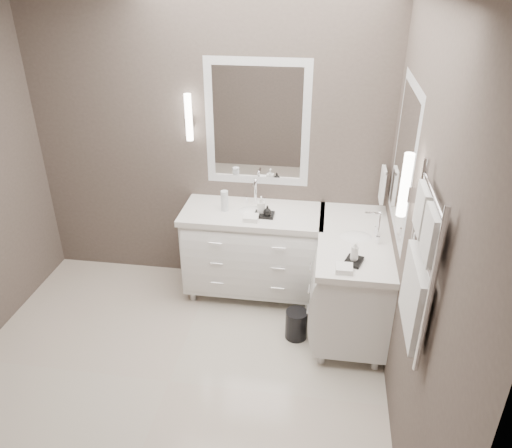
# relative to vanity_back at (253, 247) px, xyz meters

# --- Properties ---
(floor) EXTENTS (3.20, 3.00, 0.01)m
(floor) POSITION_rel_vanity_back_xyz_m (-0.45, -1.23, -0.49)
(floor) COLOR beige
(floor) RESTS_ON ground
(wall_back) EXTENTS (3.20, 0.01, 2.70)m
(wall_back) POSITION_rel_vanity_back_xyz_m (-0.45, 0.28, 0.86)
(wall_back) COLOR #504540
(wall_back) RESTS_ON floor
(wall_front) EXTENTS (3.20, 0.01, 2.70)m
(wall_front) POSITION_rel_vanity_back_xyz_m (-0.45, -2.73, 0.86)
(wall_front) COLOR #504540
(wall_front) RESTS_ON floor
(wall_right) EXTENTS (0.01, 3.00, 2.70)m
(wall_right) POSITION_rel_vanity_back_xyz_m (1.15, -1.23, 0.86)
(wall_right) COLOR #504540
(wall_right) RESTS_ON floor
(vanity_back) EXTENTS (1.24, 0.59, 0.97)m
(vanity_back) POSITION_rel_vanity_back_xyz_m (0.00, 0.00, 0.00)
(vanity_back) COLOR white
(vanity_back) RESTS_ON floor
(vanity_right) EXTENTS (0.59, 1.24, 0.97)m
(vanity_right) POSITION_rel_vanity_back_xyz_m (0.88, -0.33, 0.00)
(vanity_right) COLOR white
(vanity_right) RESTS_ON floor
(mirror_back) EXTENTS (0.90, 0.02, 1.10)m
(mirror_back) POSITION_rel_vanity_back_xyz_m (-0.00, 0.26, 1.06)
(mirror_back) COLOR white
(mirror_back) RESTS_ON wall_back
(mirror_right) EXTENTS (0.02, 0.90, 1.10)m
(mirror_right) POSITION_rel_vanity_back_xyz_m (1.14, -0.43, 1.06)
(mirror_right) COLOR white
(mirror_right) RESTS_ON wall_right
(sconce_back) EXTENTS (0.06, 0.06, 0.40)m
(sconce_back) POSITION_rel_vanity_back_xyz_m (-0.58, 0.20, 1.11)
(sconce_back) COLOR white
(sconce_back) RESTS_ON wall_back
(sconce_right) EXTENTS (0.06, 0.06, 0.40)m
(sconce_right) POSITION_rel_vanity_back_xyz_m (1.08, -1.01, 1.11)
(sconce_right) COLOR white
(sconce_right) RESTS_ON wall_right
(towel_bar_corner) EXTENTS (0.03, 0.22, 0.30)m
(towel_bar_corner) POSITION_rel_vanity_back_xyz_m (1.09, 0.13, 0.63)
(towel_bar_corner) COLOR white
(towel_bar_corner) RESTS_ON wall_right
(towel_ladder) EXTENTS (0.06, 0.58, 0.90)m
(towel_ladder) POSITION_rel_vanity_back_xyz_m (1.10, -1.63, 0.91)
(towel_ladder) COLOR white
(towel_ladder) RESTS_ON wall_right
(waste_bin) EXTENTS (0.23, 0.23, 0.26)m
(waste_bin) POSITION_rel_vanity_back_xyz_m (0.45, -0.58, -0.36)
(waste_bin) COLOR black
(waste_bin) RESTS_ON floor
(amenity_tray_back) EXTENTS (0.17, 0.13, 0.03)m
(amenity_tray_back) POSITION_rel_vanity_back_xyz_m (0.11, -0.08, 0.38)
(amenity_tray_back) COLOR black
(amenity_tray_back) RESTS_ON vanity_back
(amenity_tray_right) EXTENTS (0.16, 0.18, 0.02)m
(amenity_tray_right) POSITION_rel_vanity_back_xyz_m (0.85, -0.71, 0.38)
(amenity_tray_right) COLOR black
(amenity_tray_right) RESTS_ON vanity_right
(water_bottle) EXTENTS (0.08, 0.08, 0.18)m
(water_bottle) POSITION_rel_vanity_back_xyz_m (-0.24, -0.02, 0.46)
(water_bottle) COLOR silver
(water_bottle) RESTS_ON vanity_back
(soap_bottle_a) EXTENTS (0.08, 0.08, 0.14)m
(soap_bottle_a) POSITION_rel_vanity_back_xyz_m (0.08, -0.06, 0.46)
(soap_bottle_a) COLOR white
(soap_bottle_a) RESTS_ON amenity_tray_back
(soap_bottle_b) EXTENTS (0.09, 0.09, 0.09)m
(soap_bottle_b) POSITION_rel_vanity_back_xyz_m (0.14, -0.11, 0.43)
(soap_bottle_b) COLOR black
(soap_bottle_b) RESTS_ON amenity_tray_back
(soap_bottle_c) EXTENTS (0.06, 0.06, 0.15)m
(soap_bottle_c) POSITION_rel_vanity_back_xyz_m (0.85, -0.71, 0.46)
(soap_bottle_c) COLOR white
(soap_bottle_c) RESTS_ON amenity_tray_right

